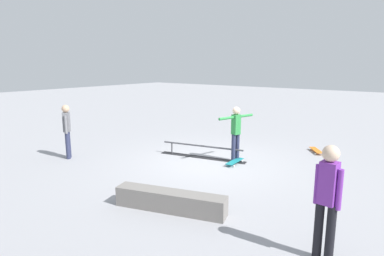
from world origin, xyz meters
TOP-DOWN VIEW (x-y plane):
  - ground_plane at (0.00, 0.00)m, footprint 60.00×60.00m
  - grind_rail at (0.54, -0.25)m, footprint 2.75×0.81m
  - skate_ledge at (-1.07, 3.10)m, footprint 2.24×1.00m
  - skater_main at (-0.47, -0.52)m, footprint 0.43×1.27m
  - skateboard_main at (-0.59, -0.29)m, footprint 0.29×0.81m
  - bystander_grey_shirt at (3.73, 2.22)m, footprint 0.32×0.30m
  - bystander_purple_shirt at (-3.90, 3.00)m, footprint 0.39×0.24m
  - loose_skateboard_orange at (-2.08, -2.95)m, footprint 0.63×0.77m

SIDE VIEW (x-z plane):
  - ground_plane at x=0.00m, z-range 0.00..0.00m
  - skateboard_main at x=-0.59m, z-range 0.03..0.12m
  - loose_skateboard_orange at x=-2.08m, z-range 0.03..0.12m
  - grind_rail at x=0.54m, z-range -0.03..0.36m
  - skate_ledge at x=-1.07m, z-range 0.00..0.39m
  - bystander_grey_shirt at x=3.73m, z-range 0.11..1.73m
  - skater_main at x=-0.47m, z-range 0.13..1.74m
  - bystander_purple_shirt at x=-3.90m, z-range 0.11..1.84m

